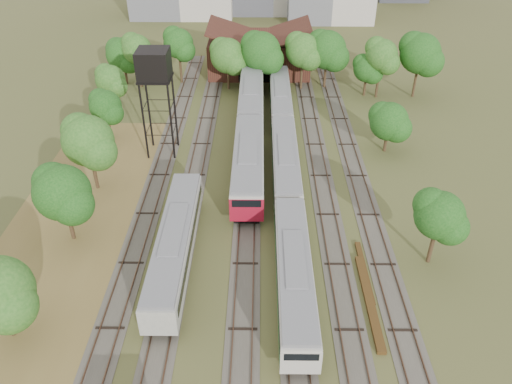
{
  "coord_description": "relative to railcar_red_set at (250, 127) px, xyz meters",
  "views": [
    {
      "loc": [
        -0.77,
        -22.1,
        29.52
      ],
      "look_at": [
        -1.14,
        18.01,
        2.5
      ],
      "focal_mm": 35.0,
      "sensor_mm": 36.0,
      "label": 1
    }
  ],
  "objects": [
    {
      "name": "railcar_green_set",
      "position": [
        4.0,
        -7.88,
        -0.32
      ],
      "size": [
        2.78,
        52.08,
        3.44
      ],
      "color": "black",
      "rests_on": "ground"
    },
    {
      "name": "tree_band_far",
      "position": [
        5.76,
        17.0,
        3.79
      ],
      "size": [
        45.99,
        10.18,
        9.31
      ],
      "color": "#382616",
      "rests_on": "ground"
    },
    {
      "name": "tracks",
      "position": [
        1.33,
        -7.67,
        -2.09
      ],
      "size": [
        24.6,
        80.0,
        0.19
      ],
      "color": "#4C473D",
      "rests_on": "ground"
    },
    {
      "name": "rail_pile_near",
      "position": [
        10.0,
        -26.59,
        -1.96
      ],
      "size": [
        0.68,
        10.23,
        0.34
      ],
      "primitive_type": "cube",
      "color": "#523617",
      "rests_on": "ground"
    },
    {
      "name": "rail_pile_far",
      "position": [
        10.2,
        -23.22,
        -2.01
      ],
      "size": [
        0.48,
        7.63,
        0.25
      ],
      "primitive_type": "cube",
      "color": "#523617",
      "rests_on": "ground"
    },
    {
      "name": "railcar_rear",
      "position": [
        0.0,
        27.25,
        -0.39
      ],
      "size": [
        2.67,
        16.08,
        3.3
      ],
      "color": "black",
      "rests_on": "ground"
    },
    {
      "name": "tree_band_left",
      "position": [
        -17.55,
        -11.21,
        2.71
      ],
      "size": [
        8.65,
        66.38,
        8.33
      ],
      "color": "#382616",
      "rests_on": "ground"
    },
    {
      "name": "railcar_red_set",
      "position": [
        0.0,
        0.0,
        0.0
      ],
      "size": [
        3.26,
        34.57,
        4.03
      ],
      "color": "black",
      "rests_on": "ground"
    },
    {
      "name": "dry_grass_patch",
      "position": [
        -16.0,
        -24.67,
        -2.11
      ],
      "size": [
        14.0,
        60.0,
        0.04
      ],
      "primitive_type": "cube",
      "color": "brown",
      "rests_on": "ground"
    },
    {
      "name": "tree_band_right",
      "position": [
        16.3,
        -3.41,
        2.17
      ],
      "size": [
        4.67,
        40.83,
        7.09
      ],
      "color": "#382616",
      "rests_on": "ground"
    },
    {
      "name": "water_tower",
      "position": [
        -10.37,
        -2.32,
        8.35
      ],
      "size": [
        3.6,
        3.6,
        12.43
      ],
      "color": "black",
      "rests_on": "ground"
    },
    {
      "name": "old_grey_coach",
      "position": [
        -6.0,
        -21.77,
        -0.22
      ],
      "size": [
        2.83,
        18.0,
        3.5
      ],
      "color": "black",
      "rests_on": "ground"
    },
    {
      "name": "maintenance_shed",
      "position": [
        1.0,
        25.31,
        0.78
      ],
      "size": [
        16.45,
        11.55,
        7.58
      ],
      "color": "#3A1915",
      "rests_on": "ground"
    },
    {
      "name": "ground",
      "position": [
        2.0,
        -32.67,
        -2.13
      ],
      "size": [
        240.0,
        240.0,
        0.0
      ],
      "primitive_type": "plane",
      "color": "#475123",
      "rests_on": "ground"
    }
  ]
}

